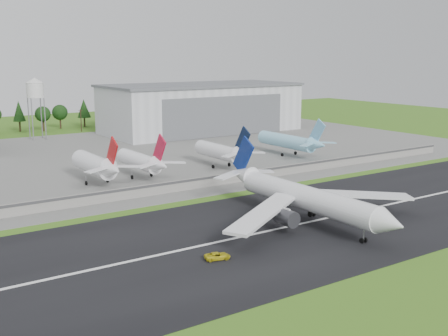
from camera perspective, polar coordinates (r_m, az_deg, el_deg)
ground at (r=124.96m, az=8.39°, el=-7.34°), size 600.00×600.00×0.00m
runway at (r=132.09m, az=5.46°, el=-6.20°), size 320.00×60.00×0.10m
runway_centerline at (r=132.08m, az=5.46°, el=-6.18°), size 220.00×1.00×0.02m
apron at (r=225.53m, az=-12.57°, el=0.96°), size 320.00×150.00×0.10m
blast_fence at (r=167.49m, az=-4.34°, el=-1.77°), size 240.00×0.61×3.50m
hangar_east at (r=297.18m, az=-2.33°, el=6.14°), size 102.00×47.00×25.20m
water_tower at (r=282.58m, az=-18.65°, el=7.71°), size 8.40×8.40×29.40m
utility_poles at (r=300.61m, az=-18.21°, el=3.21°), size 230.00×3.00×12.00m
treeline at (r=314.96m, az=-18.97°, el=3.51°), size 320.00×16.00×22.00m
main_airliner at (r=136.14m, az=8.55°, el=-3.62°), size 57.29×59.02×18.17m
ground_vehicle at (r=112.45m, az=-0.67°, el=-8.92°), size 5.66×3.65×1.45m
parked_jet_red_a at (r=178.39m, az=-12.69°, el=0.28°), size 7.36×31.29×16.83m
parked_jet_red_b at (r=184.46m, az=-8.20°, el=0.67°), size 7.36×31.29×16.37m
parked_jet_navy at (r=199.93m, az=-0.05°, el=1.65°), size 7.36×31.29×16.50m
parked_jet_skyblue at (r=225.62m, az=6.88°, el=2.69°), size 7.36×37.29×16.54m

